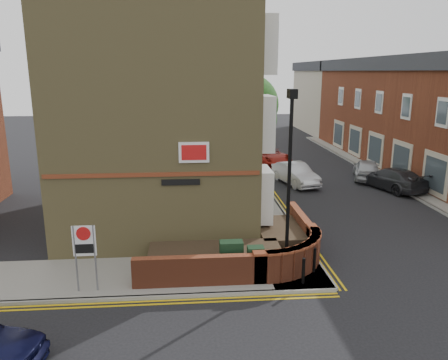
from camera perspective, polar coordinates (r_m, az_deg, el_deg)
ground at (r=14.45m, az=2.69°, el=-14.78°), size 120.00×120.00×0.00m
pavement_corner at (r=15.76m, az=-11.06°, el=-12.22°), size 13.00×3.00×0.12m
pavement_main at (r=29.60m, az=2.57°, el=0.54°), size 2.00×32.00×0.12m
pavement_far at (r=30.27m, az=24.46°, el=-0.43°), size 4.00×40.00×0.12m
kerb_side at (r=14.43m, az=-11.71°, el=-14.85°), size 13.00×0.15×0.12m
kerb_main_near at (r=29.75m, az=4.48°, el=0.57°), size 0.15×32.00×0.12m
kerb_main_far at (r=29.36m, az=21.05°, el=-0.52°), size 0.15×40.00×0.12m
yellow_lines_side at (r=14.24m, az=-11.82°, el=-15.52°), size 13.00×0.28×0.01m
yellow_lines_main at (r=29.80m, az=4.95°, el=0.48°), size 0.28×32.00×0.01m
corner_building at (r=20.60m, az=-8.10°, el=11.85°), size 8.95×10.40×13.60m
garden_wall at (r=16.67m, az=1.57°, el=-10.66°), size 6.80×6.00×1.20m
lamppost at (r=14.60m, az=8.48°, el=-0.47°), size 0.25×0.50×6.30m
utility_cabinet_large at (r=15.26m, az=0.95°, el=-10.12°), size 0.80×0.45×1.20m
utility_cabinet_small at (r=15.10m, az=4.14°, el=-10.63°), size 0.55×0.40×1.10m
bollard_near at (r=14.91m, az=10.32°, el=-11.60°), size 0.11×0.11×0.90m
bollard_far at (r=15.76m, az=11.71°, el=-10.20°), size 0.11×0.11×0.90m
zone_sign at (r=14.47m, az=-17.76°, el=-8.23°), size 0.72×0.07×2.20m
far_terrace at (r=33.83m, az=24.13°, el=7.87°), size 5.40×30.40×8.00m
far_terrace_cream at (r=53.16m, az=13.23°, el=10.53°), size 5.40×12.40×8.00m
tree_near at (r=26.95m, az=3.21°, el=9.20°), size 3.64×3.65×6.70m
tree_mid at (r=34.84m, az=1.38°, el=11.12°), size 4.03×4.03×7.42m
tree_far at (r=42.81m, az=0.22°, el=11.29°), size 3.81×3.81×7.00m
traffic_light_assembly at (r=38.00m, az=1.49°, el=7.71°), size 0.20×0.16×4.20m
silver_car_near at (r=27.83m, az=9.32°, el=0.79°), size 2.45×4.34×1.35m
red_car_main at (r=33.57m, az=5.40°, el=3.26°), size 3.95×5.71×1.45m
grey_car_far at (r=28.19m, az=21.05°, el=0.18°), size 3.22×4.98×1.34m
silver_car_far at (r=30.31m, az=18.15°, el=1.36°), size 2.80×4.30×1.36m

